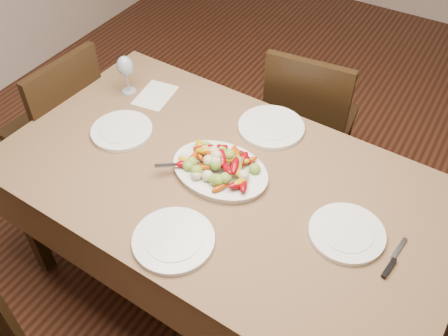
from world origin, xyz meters
The scene contains 14 objects.
floor centered at (0.00, 0.00, 0.00)m, with size 6.00×6.00×0.00m, color #3B1D12.
dining_table centered at (-0.25, -0.24, 0.38)m, with size 1.84×1.04×0.76m, color brown.
chair_far centered at (-0.22, 0.62, 0.47)m, with size 0.42×0.42×0.95m, color black, non-canonical shape.
chair_left centered at (-1.36, -0.15, 0.47)m, with size 0.42×0.42×0.95m, color black, non-canonical shape.
serving_platter centered at (-0.28, -0.22, 0.77)m, with size 0.39×0.29×0.02m, color white.
roasted_vegetables centered at (-0.28, -0.22, 0.83)m, with size 0.32×0.22×0.09m, color #790209, non-canonical shape.
serving_spoon centered at (-0.35, -0.26, 0.81)m, with size 0.28×0.06×0.03m, color #9EA0A8, non-canonical shape.
plate_left centered at (-0.78, -0.23, 0.77)m, with size 0.27×0.27×0.02m, color white.
plate_right centered at (0.27, -0.25, 0.77)m, with size 0.27×0.27×0.02m, color white.
plate_far centered at (-0.23, 0.13, 0.77)m, with size 0.29×0.29×0.02m, color white.
plate_near centered at (-0.24, -0.59, 0.77)m, with size 0.29×0.29×0.02m, color white.
wine_glass centered at (-0.94, 0.02, 0.86)m, with size 0.08×0.08×0.20m, color #8C99A5, non-canonical shape.
menu_card centered at (-0.81, 0.06, 0.76)m, with size 0.15×0.21×0.00m, color silver.
table_knife centered at (0.45, -0.27, 0.76)m, with size 0.02×0.20×0.01m, color #9EA0A8, non-canonical shape.
Camera 1 is at (0.46, -1.41, 2.19)m, focal length 40.00 mm.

